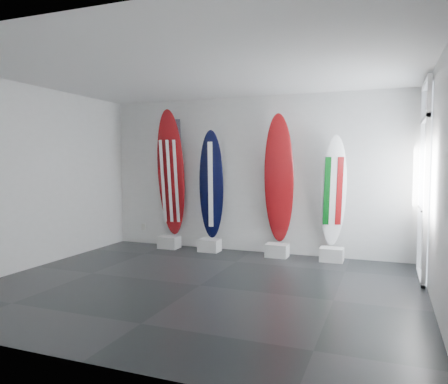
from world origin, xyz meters
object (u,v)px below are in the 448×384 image
at_px(surfboard_usa, 171,173).
at_px(surfboard_italy, 334,191).
at_px(surfboard_swiss, 279,179).
at_px(surfboard_navy, 211,185).

bearing_deg(surfboard_usa, surfboard_italy, -4.40).
relative_size(surfboard_usa, surfboard_swiss, 1.07).
bearing_deg(surfboard_swiss, surfboard_usa, 173.84).
relative_size(surfboard_navy, surfboard_swiss, 0.89).
xyz_separation_m(surfboard_navy, surfboard_italy, (2.34, 0.00, -0.07)).
xyz_separation_m(surfboard_usa, surfboard_swiss, (2.24, 0.00, -0.08)).
height_order(surfboard_swiss, surfboard_italy, surfboard_swiss).
relative_size(surfboard_navy, surfboard_italy, 1.07).
relative_size(surfboard_usa, surfboard_italy, 1.29).
distance_m(surfboard_usa, surfboard_swiss, 2.24).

